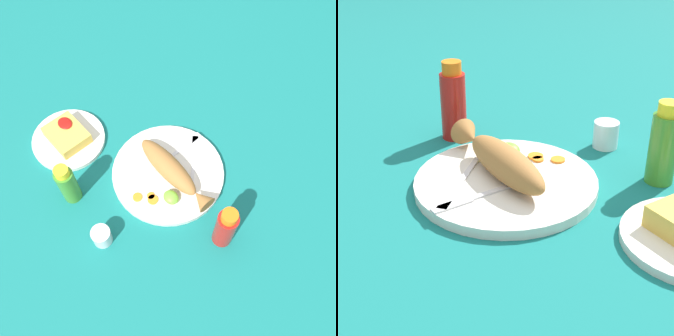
# 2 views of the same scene
# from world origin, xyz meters

# --- Properties ---
(ground_plane) EXTENTS (4.00, 4.00, 0.00)m
(ground_plane) POSITION_xyz_m (0.00, 0.00, 0.00)
(ground_plane) COLOR #146B66
(main_plate) EXTENTS (0.32, 0.32, 0.02)m
(main_plate) POSITION_xyz_m (0.00, 0.00, 0.01)
(main_plate) COLOR silver
(main_plate) RESTS_ON ground_plane
(fried_fish) EXTENTS (0.27, 0.07, 0.06)m
(fried_fish) POSITION_xyz_m (-0.02, 0.00, 0.05)
(fried_fish) COLOR #996633
(fried_fish) RESTS_ON main_plate
(fork_near) EXTENTS (0.02, 0.19, 0.00)m
(fork_near) POSITION_xyz_m (0.03, -0.08, 0.02)
(fork_near) COLOR silver
(fork_near) RESTS_ON main_plate
(fork_far) EXTENTS (0.14, 0.15, 0.00)m
(fork_far) POSITION_xyz_m (-0.02, -0.08, 0.02)
(fork_far) COLOR silver
(fork_far) RESTS_ON main_plate
(carrot_slice_near) EXTENTS (0.03, 0.03, 0.00)m
(carrot_slice_near) POSITION_xyz_m (-0.01, 0.12, 0.02)
(carrot_slice_near) COLOR orange
(carrot_slice_near) RESTS_ON main_plate
(carrot_slice_mid) EXTENTS (0.02, 0.02, 0.00)m
(carrot_slice_mid) POSITION_xyz_m (-0.03, 0.09, 0.02)
(carrot_slice_mid) COLOR orange
(carrot_slice_mid) RESTS_ON main_plate
(carrot_slice_far) EXTENTS (0.03, 0.03, 0.00)m
(carrot_slice_far) POSITION_xyz_m (-0.04, 0.09, 0.02)
(carrot_slice_far) COLOR orange
(carrot_slice_far) RESTS_ON main_plate
(lime_wedge_main) EXTENTS (0.05, 0.04, 0.02)m
(lime_wedge_main) POSITION_xyz_m (-0.07, 0.05, 0.03)
(lime_wedge_main) COLOR #6BB233
(lime_wedge_main) RESTS_ON main_plate
(hot_sauce_bottle_red) EXTENTS (0.05, 0.05, 0.16)m
(hot_sauce_bottle_red) POSITION_xyz_m (-0.24, 0.02, 0.08)
(hot_sauce_bottle_red) COLOR #B21914
(hot_sauce_bottle_red) RESTS_ON ground_plane
(hot_sauce_bottle_green) EXTENTS (0.05, 0.05, 0.15)m
(hot_sauce_bottle_green) POSITION_xyz_m (0.13, 0.24, 0.07)
(hot_sauce_bottle_green) COLOR #3D8428
(hot_sauce_bottle_green) RESTS_ON ground_plane
(salt_cup) EXTENTS (0.05, 0.05, 0.05)m
(salt_cup) POSITION_xyz_m (-0.03, 0.26, 0.02)
(salt_cup) COLOR silver
(salt_cup) RESTS_ON ground_plane
(side_plate_fries) EXTENTS (0.22, 0.22, 0.01)m
(side_plate_fries) POSITION_xyz_m (0.29, 0.15, 0.01)
(side_plate_fries) COLOR silver
(side_plate_fries) RESTS_ON ground_plane
(fries_pile) EXTENTS (0.12, 0.10, 0.04)m
(fries_pile) POSITION_xyz_m (0.29, 0.15, 0.03)
(fries_pile) COLOR gold
(fries_pile) RESTS_ON side_plate_fries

